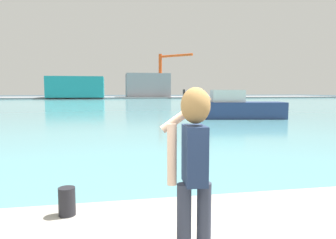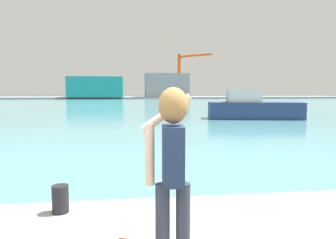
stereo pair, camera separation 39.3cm
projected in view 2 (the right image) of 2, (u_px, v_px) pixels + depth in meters
ground_plane at (131, 104)px, 52.33m from camera, size 220.00×220.00×0.00m
harbor_water at (131, 103)px, 54.31m from camera, size 140.00×100.00×0.02m
far_shore_dock at (131, 97)px, 93.82m from camera, size 140.00×20.00×0.43m
person_photographer at (172, 158)px, 2.90m from camera, size 0.53×0.56×1.74m
harbor_bollard at (60, 199)px, 4.27m from camera, size 0.23×0.23×0.39m
boat_moored at (253, 108)px, 24.60m from camera, size 7.64×3.62×2.32m
warehouse_left at (97, 87)px, 87.21m from camera, size 14.94×11.94×5.66m
warehouse_right at (166, 85)px, 92.34m from camera, size 12.64×9.75×6.90m
port_crane at (184, 70)px, 91.84m from camera, size 8.77×8.35×12.91m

